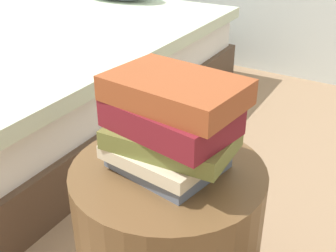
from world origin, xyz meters
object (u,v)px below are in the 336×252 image
at_px(bed, 32,70).
at_px(book_cream, 166,150).
at_px(book_olive, 170,139).
at_px(book_maroon, 170,117).
at_px(side_table, 168,246).
at_px(book_slate, 168,161).
at_px(book_rust, 175,90).

relative_size(bed, book_cream, 8.90).
xyz_separation_m(book_olive, book_maroon, (-0.00, 0.00, 0.05)).
height_order(bed, book_olive, bed).
xyz_separation_m(side_table, book_cream, (-0.01, 0.00, 0.28)).
bearing_deg(book_maroon, bed, 159.67).
xyz_separation_m(bed, book_cream, (1.30, -0.71, 0.29)).
xyz_separation_m(book_slate, book_maroon, (0.01, -0.01, 0.12)).
distance_m(book_cream, book_maroon, 0.09).
relative_size(bed, side_table, 4.37).
bearing_deg(book_cream, book_maroon, -17.48).
bearing_deg(side_table, book_maroon, -19.40).
height_order(bed, book_rust, book_rust).
relative_size(side_table, book_olive, 1.72).
distance_m(book_olive, book_maroon, 0.05).
height_order(book_olive, book_rust, book_rust).
bearing_deg(book_slate, side_table, -48.21).
distance_m(side_table, book_olive, 0.32).
bearing_deg(book_cream, book_olive, -21.84).
height_order(book_maroon, book_rust, book_rust).
bearing_deg(book_maroon, book_olive, -42.80).
xyz_separation_m(book_slate, book_olive, (0.01, -0.01, 0.07)).
xyz_separation_m(book_cream, book_olive, (0.02, -0.01, 0.04)).
bearing_deg(book_maroon, book_rust, 76.44).
bearing_deg(bed, book_olive, -31.48).
relative_size(bed, book_slate, 9.20).
xyz_separation_m(bed, book_maroon, (1.31, -0.72, 0.38)).
bearing_deg(book_cream, bed, 156.67).
bearing_deg(bed, book_maroon, -31.43).
bearing_deg(book_olive, book_slate, 131.37).
distance_m(bed, book_maroon, 1.54).
height_order(bed, book_maroon, book_maroon).
relative_size(book_slate, book_olive, 0.82).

